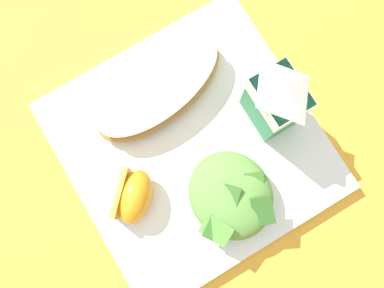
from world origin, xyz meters
TOP-DOWN VIEW (x-y plane):
  - ground at (0.00, 0.00)m, footprint 3.00×3.00m
  - white_plate at (0.00, 0.00)m, footprint 0.28×0.28m
  - cheesy_pizza_bread at (-0.07, 0.00)m, footprint 0.11×0.18m
  - green_salad_pile at (0.07, 0.01)m, footprint 0.10×0.10m
  - milk_carton at (0.01, 0.10)m, footprint 0.06×0.05m
  - orange_wedge_front at (0.02, -0.09)m, footprint 0.07×0.07m

SIDE VIEW (x-z plane):
  - ground at x=0.00m, z-range 0.00..0.00m
  - white_plate at x=0.00m, z-range 0.00..0.02m
  - cheesy_pizza_bread at x=-0.07m, z-range 0.02..0.05m
  - orange_wedge_front at x=0.02m, z-range 0.02..0.06m
  - green_salad_pile at x=0.07m, z-range 0.01..0.06m
  - milk_carton at x=0.01m, z-range 0.02..0.13m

